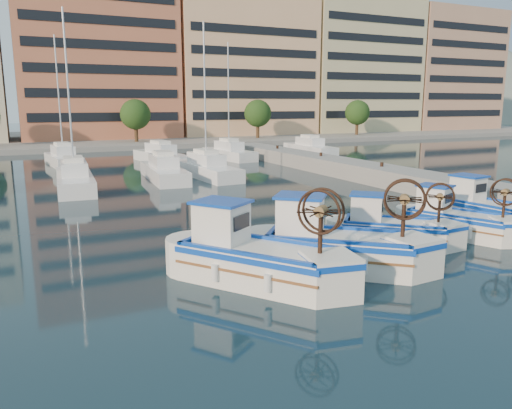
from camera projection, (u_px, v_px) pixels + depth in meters
The scene contains 10 objects.
ground at pixel (344, 262), 17.85m from camera, with size 300.00×300.00×0.00m, color #18313E.
quay at pixel (445, 187), 30.26m from camera, with size 3.00×60.00×1.20m, color gray.
waterfront at pixel (151, 68), 77.18m from camera, with size 180.00×40.00×25.60m.
hill_east at pixel (493, 120), 173.89m from camera, with size 160.00×160.00×50.00m, color slate.
yacht_marina at pixel (117, 167), 40.78m from camera, with size 41.65×22.91×11.50m.
fishing_boat_a at pixel (254, 256), 15.64m from camera, with size 4.57×5.23×3.22m.
fishing_boat_b at pixel (334, 244), 16.97m from camera, with size 5.09×4.79×3.21m.
fishing_boat_c at pixel (391, 227), 19.95m from camera, with size 4.09×3.90×2.59m.
fishing_boat_d at pixel (456, 219), 21.30m from camera, with size 3.21×4.44×2.67m.
fishing_boat_e at pixel (487, 209), 23.17m from camera, with size 2.48×4.68×2.84m.
Camera 1 is at (-10.15, -14.11, 5.57)m, focal length 35.00 mm.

